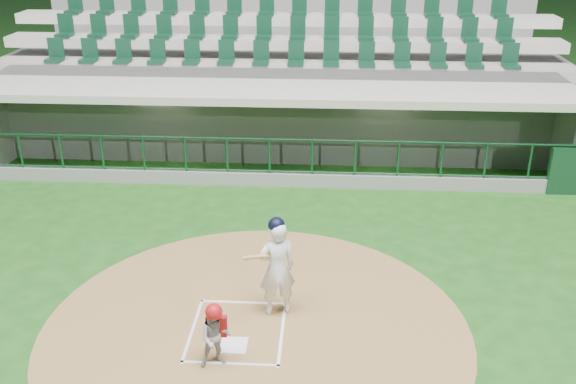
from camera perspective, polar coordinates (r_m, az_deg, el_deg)
name	(u,v)px	position (r m, az deg, el deg)	size (l,w,h in m)	color
ground	(240,321)	(11.23, -4.33, -11.37)	(120.00, 120.00, 0.00)	#154313
dirt_circle	(256,328)	(11.03, -2.89, -12.01)	(7.20, 7.20, 0.01)	brown
home_plate	(234,345)	(10.65, -4.84, -13.42)	(0.43, 0.43, 0.02)	white
batter_box_chalk	(237,331)	(10.97, -4.54, -12.19)	(1.55, 1.80, 0.01)	white
dugout_structure	(277,127)	(17.84, -1.02, 5.77)	(16.40, 3.70, 3.00)	slate
seating_deck	(283,84)	(20.67, -0.45, 9.61)	(17.00, 6.72, 5.15)	slate
batter	(277,266)	(10.91, -1.01, -6.64)	(0.91, 0.95, 1.83)	white
catcher	(215,335)	(9.99, -6.49, -12.49)	(0.58, 0.50, 1.09)	#939398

